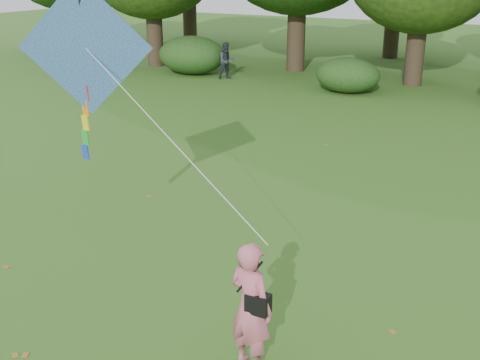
% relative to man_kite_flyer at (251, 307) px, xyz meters
% --- Properties ---
extents(ground, '(100.00, 100.00, 0.00)m').
position_rel_man_kite_flyer_xyz_m(ground, '(-0.68, 0.72, -0.91)').
color(ground, '#265114').
rests_on(ground, ground).
extents(man_kite_flyer, '(0.75, 0.59, 1.81)m').
position_rel_man_kite_flyer_xyz_m(man_kite_flyer, '(0.00, 0.00, 0.00)').
color(man_kite_flyer, '#CA5F75').
rests_on(man_kite_flyer, ground).
extents(bystander_left, '(1.00, 1.02, 1.66)m').
position_rel_man_kite_flyer_xyz_m(bystander_left, '(-10.59, 18.18, -0.08)').
color(bystander_left, '#282D36').
rests_on(bystander_left, ground).
extents(crossbody_bag, '(0.43, 0.20, 0.71)m').
position_rel_man_kite_flyer_xyz_m(crossbody_bag, '(0.12, -0.03, 0.12)').
color(crossbody_bag, black).
rests_on(crossbody_bag, ground).
extents(flying_kite, '(5.01, 1.96, 3.03)m').
position_rel_man_kite_flyer_xyz_m(flying_kite, '(-3.73, 1.45, 2.83)').
color(flying_kite, '#235F99').
rests_on(flying_kite, ground).
extents(shrub_band, '(39.15, 3.22, 1.88)m').
position_rel_man_kite_flyer_xyz_m(shrub_band, '(-1.40, 18.32, -0.05)').
color(shrub_band, '#264919').
rests_on(shrub_band, ground).
extents(fallen_leaves, '(11.55, 11.74, 0.01)m').
position_rel_man_kite_flyer_xyz_m(fallen_leaves, '(-1.28, 3.53, -0.90)').
color(fallen_leaves, olive).
rests_on(fallen_leaves, ground).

